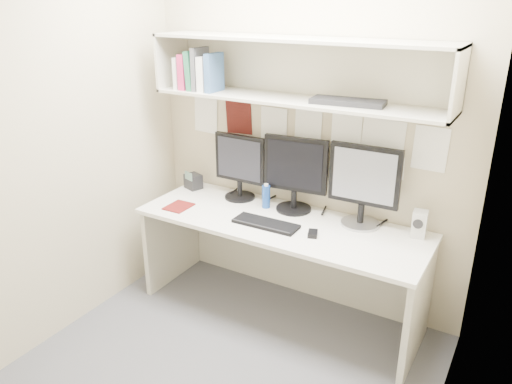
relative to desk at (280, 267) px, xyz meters
The scene contains 19 objects.
floor 0.75m from the desk, 90.00° to the right, with size 2.40×2.00×0.01m, color #4E4E54.
wall_back 1.00m from the desk, 90.00° to the left, with size 2.40×0.02×2.60m, color #B6AA8B.
wall_front 1.90m from the desk, 90.00° to the right, with size 2.40×0.02×2.60m, color #B6AA8B.
wall_left 1.65m from the desk, 151.57° to the right, with size 0.02×2.00×2.60m, color #B6AA8B.
wall_right 1.65m from the desk, 28.43° to the right, with size 0.02×2.00×2.60m, color #B6AA8B.
desk is the anchor object (origin of this frame).
overhead_hutch 1.37m from the desk, 90.00° to the left, with size 2.00×0.38×0.40m.
pinned_papers 0.95m from the desk, 90.00° to the left, with size 1.92×0.01×0.48m, color white, non-canonical shape.
monitor_left 0.81m from the desk, 154.68° to the left, with size 0.42×0.23×0.49m.
monitor_center 0.69m from the desk, 92.28° to the left, with size 0.46×0.25×0.53m.
monitor_right 0.85m from the desk, 24.23° to the left, with size 0.47×0.26×0.55m.
keyboard 0.40m from the desk, 115.60° to the right, with size 0.45×0.16×0.02m, color black.
mouse 0.48m from the desk, 19.55° to the right, with size 0.06×0.09×0.03m, color black.
speaker 1.00m from the desk, 14.80° to the left, with size 0.10×0.10×0.18m.
blue_bottle 0.51m from the desk, 143.51° to the left, with size 0.06×0.06×0.18m.
maroon_notebook 0.85m from the desk, 167.31° to the right, with size 0.16×0.19×0.01m, color #5F1210.
desk_phone 1.00m from the desk, 167.66° to the left, with size 0.15×0.15×0.15m.
book_stack 1.49m from the desk, behind, with size 0.32×0.18×0.29m.
hutch_tray 1.25m from the desk, 22.58° to the left, with size 0.45×0.17×0.03m, color black.
Camera 1 is at (1.41, -2.11, 2.16)m, focal length 35.00 mm.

